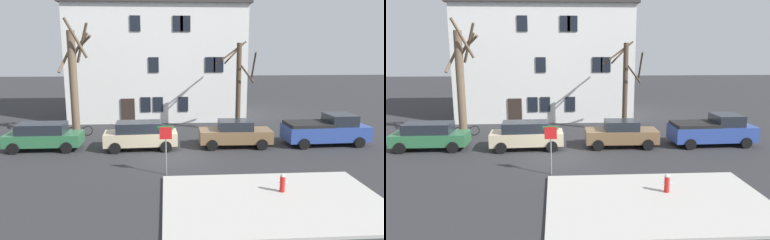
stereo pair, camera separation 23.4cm
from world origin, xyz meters
TOP-DOWN VIEW (x-y plane):
  - ground_plane at (0.00, 0.00)m, footprint 120.00×120.00m
  - sidewalk_slab at (3.89, -6.45)m, footprint 9.02×6.15m
  - building_main at (-1.09, 13.81)m, footprint 15.22×8.96m
  - tree_bare_near at (-6.65, 5.46)m, footprint 2.35×2.52m
  - tree_bare_mid at (4.87, 6.13)m, footprint 2.81×2.81m
  - car_green_wagon at (-7.91, 2.19)m, footprint 4.51×2.00m
  - car_beige_wagon at (-2.02, 1.90)m, footprint 4.48×2.09m
  - car_brown_sedan at (3.89, 2.06)m, footprint 4.53×2.04m
  - pickup_truck_blue at (9.84, 2.22)m, footprint 5.34×2.44m
  - fire_hydrant at (4.48, -5.67)m, footprint 0.42×0.22m
  - street_sign_pole at (-0.46, -2.85)m, footprint 0.76×0.07m
  - bicycle_leaning at (-6.50, 5.54)m, footprint 1.68×0.59m

SIDE VIEW (x-z plane):
  - ground_plane at x=0.00m, z-range 0.00..0.00m
  - sidewalk_slab at x=3.89m, z-range 0.00..0.12m
  - bicycle_leaning at x=-6.50m, z-range -0.15..0.88m
  - fire_hydrant at x=4.48m, z-range 0.13..0.94m
  - car_brown_sedan at x=3.89m, z-range 0.00..1.69m
  - car_green_wagon at x=-7.91m, z-range 0.04..1.70m
  - car_beige_wagon at x=-2.02m, z-range 0.04..1.75m
  - pickup_truck_blue at x=9.84m, z-range -0.03..1.94m
  - street_sign_pole at x=-0.46m, z-range 0.50..2.96m
  - tree_bare_mid at x=4.87m, z-range 0.24..6.88m
  - tree_bare_near at x=-6.65m, z-range 0.07..8.14m
  - building_main at x=-1.09m, z-range 0.06..11.06m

